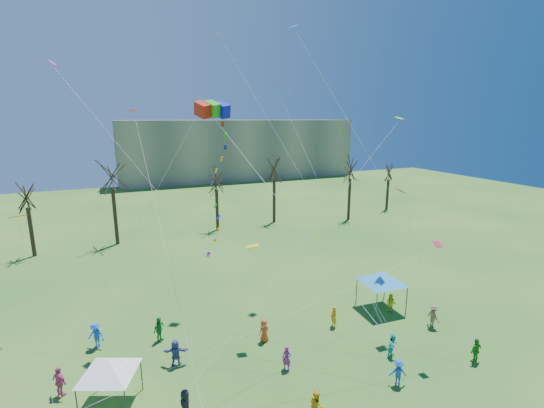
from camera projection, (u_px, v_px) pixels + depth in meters
name	position (u px, v px, depth m)	size (l,w,h in m)	color
distant_building	(239.00, 149.00, 99.12)	(60.00, 14.00, 15.00)	gray
bare_tree_row	(196.00, 183.00, 50.35)	(68.03, 8.79, 11.03)	black
big_box_kite	(222.00, 191.00, 20.20)	(4.96, 6.24, 18.83)	red
canopy_tent_white	(109.00, 366.00, 20.40)	(3.54, 3.54, 2.88)	#3F3F44
canopy_tent_blue	(382.00, 277.00, 30.97)	(4.40, 4.40, 3.31)	#3F3F44
festival_crowd	(256.00, 356.00, 23.83)	(26.13, 13.39, 1.84)	red
small_kites_aloft	(261.00, 141.00, 25.53)	(26.65, 17.39, 32.69)	orange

